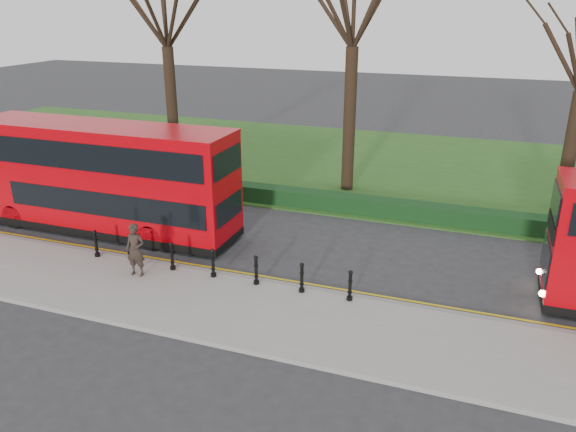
% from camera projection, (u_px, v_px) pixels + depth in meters
% --- Properties ---
extents(ground, '(120.00, 120.00, 0.00)m').
position_uv_depth(ground, '(228.00, 264.00, 20.76)').
color(ground, '#28282B').
rests_on(ground, ground).
extents(pavement, '(60.00, 4.00, 0.15)m').
position_uv_depth(pavement, '(187.00, 300.00, 18.10)').
color(pavement, gray).
rests_on(pavement, ground).
extents(kerb, '(60.00, 0.25, 0.16)m').
position_uv_depth(kerb, '(215.00, 273.00, 19.86)').
color(kerb, slate).
rests_on(kerb, ground).
extents(grass_verge, '(60.00, 18.00, 0.06)m').
position_uv_depth(grass_verge, '(335.00, 161.00, 33.92)').
color(grass_verge, '#264D19').
rests_on(grass_verge, ground).
extents(hedge, '(60.00, 0.90, 0.80)m').
position_uv_depth(hedge, '(289.00, 197.00, 26.59)').
color(hedge, black).
rests_on(hedge, ground).
extents(yellow_line_outer, '(60.00, 0.10, 0.01)m').
position_uv_depth(yellow_line_outer, '(219.00, 272.00, 20.15)').
color(yellow_line_outer, yellow).
rests_on(yellow_line_outer, ground).
extents(yellow_line_inner, '(60.00, 0.10, 0.01)m').
position_uv_depth(yellow_line_inner, '(222.00, 269.00, 20.32)').
color(yellow_line_inner, yellow).
rests_on(yellow_line_inner, ground).
extents(tree_left, '(7.95, 7.95, 12.42)m').
position_uv_depth(tree_left, '(164.00, 2.00, 28.83)').
color(tree_left, black).
rests_on(tree_left, ground).
extents(bollard_row, '(9.84, 0.15, 1.00)m').
position_uv_depth(bollard_row, '(213.00, 263.00, 19.31)').
color(bollard_row, black).
rests_on(bollard_row, pavement).
extents(bus_lead, '(11.31, 2.60, 4.50)m').
position_uv_depth(bus_lead, '(104.00, 179.00, 23.00)').
color(bus_lead, '#B0010A').
rests_on(bus_lead, ground).
extents(pedestrian, '(0.73, 0.51, 1.90)m').
position_uv_depth(pedestrian, '(135.00, 250.00, 19.26)').
color(pedestrian, '#2C211B').
rests_on(pedestrian, pavement).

